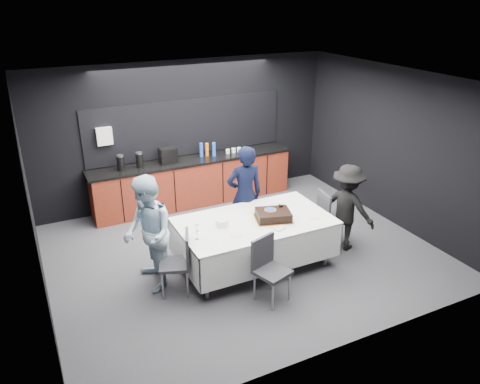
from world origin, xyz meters
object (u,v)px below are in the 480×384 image
(chair_left, at_px, (180,259))
(chair_near, at_px, (268,265))
(cake_assembly, at_px, (273,215))
(person_right, at_px, (347,208))
(party_table, at_px, (254,228))
(chair_right, at_px, (329,214))
(champagne_flute, at_px, (196,229))
(plate_stack, at_px, (222,223))
(person_center, at_px, (245,195))
(person_left, at_px, (148,234))

(chair_left, height_order, chair_near, same)
(cake_assembly, bearing_deg, person_right, -3.22)
(party_table, relative_size, chair_right, 2.51)
(cake_assembly, distance_m, person_right, 1.34)
(cake_assembly, height_order, champagne_flute, champagne_flute)
(plate_stack, xyz_separation_m, person_center, (0.73, 0.71, 0.02))
(cake_assembly, relative_size, person_left, 0.38)
(party_table, distance_m, chair_left, 1.28)
(chair_right, bearing_deg, plate_stack, -178.86)
(person_center, bearing_deg, person_right, 151.99)
(chair_left, xyz_separation_m, chair_right, (2.72, 0.26, 0.00))
(champagne_flute, distance_m, chair_right, 2.50)
(cake_assembly, relative_size, chair_near, 0.69)
(plate_stack, height_order, person_right, person_right)
(cake_assembly, xyz_separation_m, plate_stack, (-0.78, 0.14, -0.02))
(person_right, bearing_deg, person_left, 56.06)
(chair_left, bearing_deg, chair_right, 5.56)
(champagne_flute, bearing_deg, chair_near, -41.48)
(cake_assembly, distance_m, chair_left, 1.57)
(champagne_flute, relative_size, person_left, 0.13)
(party_table, distance_m, cake_assembly, 0.35)
(champagne_flute, xyz_separation_m, chair_right, (2.46, 0.26, -0.40))
(plate_stack, relative_size, person_right, 0.13)
(person_center, bearing_deg, chair_near, 80.20)
(cake_assembly, relative_size, chair_left, 0.69)
(cake_assembly, distance_m, person_center, 0.85)
(champagne_flute, xyz_separation_m, chair_left, (-0.26, -0.01, -0.40))
(chair_left, bearing_deg, person_right, 0.13)
(cake_assembly, distance_m, person_left, 1.89)
(party_table, relative_size, person_center, 1.36)
(cake_assembly, relative_size, plate_stack, 3.31)
(champagne_flute, relative_size, chair_left, 0.24)
(party_table, xyz_separation_m, champagne_flute, (-1.00, -0.17, 0.30))
(party_table, distance_m, chair_right, 1.47)
(champagne_flute, relative_size, person_center, 0.13)
(cake_assembly, xyz_separation_m, person_left, (-1.87, 0.24, 0.00))
(person_center, distance_m, person_right, 1.68)
(plate_stack, bearing_deg, chair_left, -163.28)
(party_table, height_order, cake_assembly, cake_assembly)
(chair_near, xyz_separation_m, person_center, (0.44, 1.61, 0.32))
(chair_left, xyz_separation_m, person_left, (-0.34, 0.32, 0.31))
(chair_left, bearing_deg, plate_stack, 16.72)
(party_table, relative_size, person_right, 1.59)
(person_left, height_order, person_right, person_left)
(party_table, bearing_deg, chair_left, -172.21)
(party_table, xyz_separation_m, cake_assembly, (0.27, -0.09, 0.21))
(party_table, distance_m, plate_stack, 0.55)
(plate_stack, relative_size, chair_left, 0.21)
(plate_stack, relative_size, person_left, 0.11)
(person_left, bearing_deg, chair_right, 90.69)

